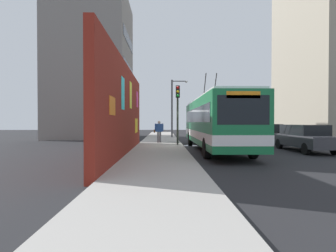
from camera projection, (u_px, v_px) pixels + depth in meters
ground_plane at (183, 147)px, 18.12m from camera, size 80.00×80.00×0.00m
sidewalk_slab at (160, 146)px, 18.09m from camera, size 48.00×3.20×0.15m
graffiti_wall at (125, 111)px, 13.62m from camera, size 13.17×0.32×4.67m
building_far_left at (92, 68)px, 28.99m from camera, size 8.75×7.94×15.37m
building_far_right at (320, 49)px, 30.70m from camera, size 12.87×6.18×20.64m
city_bus at (214, 121)px, 16.20m from camera, size 11.74×2.49×4.97m
parked_car_dark_gray at (304, 137)px, 15.58m from camera, size 4.88×1.77×1.58m
parked_car_black at (267, 133)px, 21.18m from camera, size 4.07×1.81×1.58m
pedestrian_midblock at (159, 130)px, 20.46m from camera, size 0.23×0.75×1.68m
traffic_light at (178, 105)px, 18.41m from camera, size 0.49×0.28×4.16m
street_lamp at (174, 104)px, 27.58m from camera, size 0.44×1.73×6.03m
curbside_puddle at (190, 146)px, 19.39m from camera, size 1.12×1.12×0.00m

